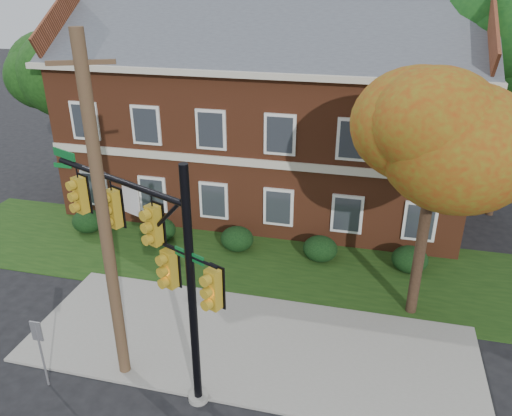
% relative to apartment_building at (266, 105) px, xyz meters
% --- Properties ---
extents(ground, '(120.00, 120.00, 0.00)m').
position_rel_apartment_building_xyz_m(ground, '(2.00, -11.95, -4.99)').
color(ground, black).
rests_on(ground, ground).
extents(sidewalk, '(14.00, 5.00, 0.08)m').
position_rel_apartment_building_xyz_m(sidewalk, '(2.00, -10.95, -4.95)').
color(sidewalk, gray).
rests_on(sidewalk, ground).
extents(grass_strip, '(30.00, 6.00, 0.04)m').
position_rel_apartment_building_xyz_m(grass_strip, '(2.00, -5.95, -4.97)').
color(grass_strip, '#193811').
rests_on(grass_strip, ground).
extents(apartment_building, '(18.80, 8.80, 9.74)m').
position_rel_apartment_building_xyz_m(apartment_building, '(0.00, 0.00, 0.00)').
color(apartment_building, brown).
rests_on(apartment_building, ground).
extents(hedge_far_left, '(1.40, 1.26, 1.05)m').
position_rel_apartment_building_xyz_m(hedge_far_left, '(-7.00, -5.25, -4.46)').
color(hedge_far_left, black).
rests_on(hedge_far_left, ground).
extents(hedge_left, '(1.40, 1.26, 1.05)m').
position_rel_apartment_building_xyz_m(hedge_left, '(-3.50, -5.25, -4.46)').
color(hedge_left, black).
rests_on(hedge_left, ground).
extents(hedge_center, '(1.40, 1.26, 1.05)m').
position_rel_apartment_building_xyz_m(hedge_center, '(0.00, -5.25, -4.46)').
color(hedge_center, black).
rests_on(hedge_center, ground).
extents(hedge_right, '(1.40, 1.26, 1.05)m').
position_rel_apartment_building_xyz_m(hedge_right, '(3.50, -5.25, -4.46)').
color(hedge_right, black).
rests_on(hedge_right, ground).
extents(hedge_far_right, '(1.40, 1.26, 1.05)m').
position_rel_apartment_building_xyz_m(hedge_far_right, '(7.00, -5.25, -4.46)').
color(hedge_far_right, black).
rests_on(hedge_far_right, ground).
extents(tree_near_right, '(4.50, 4.25, 8.58)m').
position_rel_apartment_building_xyz_m(tree_near_right, '(7.22, -8.09, 1.68)').
color(tree_near_right, black).
rests_on(tree_near_right, ground).
extents(tree_left_rear, '(5.40, 5.10, 8.88)m').
position_rel_apartment_building_xyz_m(tree_left_rear, '(-9.73, -1.12, 1.69)').
color(tree_left_rear, black).
rests_on(tree_left_rear, ground).
extents(tree_far_rear, '(6.84, 6.46, 11.52)m').
position_rel_apartment_building_xyz_m(tree_far_rear, '(1.34, 7.84, 3.86)').
color(tree_far_rear, black).
rests_on(tree_far_rear, ground).
extents(traffic_signal, '(5.68, 2.65, 6.86)m').
position_rel_apartment_building_xyz_m(traffic_signal, '(0.08, -12.95, -0.73)').
color(traffic_signal, gray).
rests_on(traffic_signal, ground).
extents(utility_pole, '(1.40, 0.71, 9.58)m').
position_rel_apartment_building_xyz_m(utility_pole, '(-1.24, -12.95, -0.13)').
color(utility_pole, brown).
rests_on(utility_pole, ground).
extents(sign_post, '(0.32, 0.06, 2.21)m').
position_rel_apartment_building_xyz_m(sign_post, '(-3.12, -13.95, -3.49)').
color(sign_post, slate).
rests_on(sign_post, ground).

